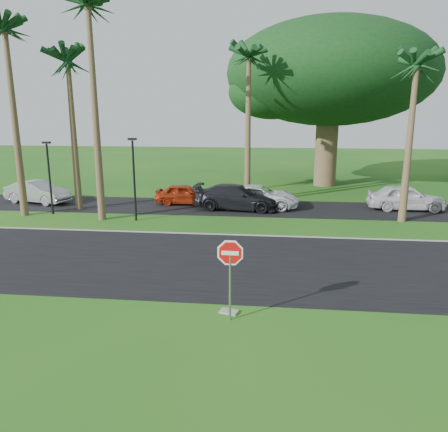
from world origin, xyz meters
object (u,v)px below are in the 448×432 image
object	(u,v)px
car_dark	(237,197)
car_minivan	(258,197)
stop_sign_near	(230,264)
car_pickup	(406,198)
car_red	(185,194)
car_silver	(38,192)

from	to	relation	value
car_dark	car_minivan	distance (m)	1.48
stop_sign_near	car_minivan	world-z (taller)	stop_sign_near
car_pickup	car_minivan	bearing A→B (deg)	93.70
car_red	stop_sign_near	bearing A→B (deg)	-164.78
car_minivan	car_pickup	size ratio (longest dim) A/B	1.12
car_minivan	car_pickup	xyz separation A→B (m)	(9.20, 0.42, 0.07)
car_dark	stop_sign_near	bearing A→B (deg)	-171.09
stop_sign_near	car_silver	xyz separation A→B (m)	(-14.55, 15.45, -1.03)
car_silver	car_minivan	world-z (taller)	car_silver
car_silver	car_pickup	xyz separation A→B (m)	(24.05, 0.54, 0.05)
car_silver	car_red	size ratio (longest dim) A/B	1.14
car_minivan	car_dark	bearing A→B (deg)	117.73
stop_sign_near	car_dark	distance (m)	15.02
car_dark	car_minivan	size ratio (longest dim) A/B	1.03
car_silver	car_red	xyz separation A→B (m)	(9.97, 0.67, -0.07)
car_silver	car_minivan	distance (m)	14.85
car_pickup	stop_sign_near	bearing A→B (deg)	150.33
stop_sign_near	car_red	world-z (taller)	stop_sign_near
car_dark	car_red	bearing A→B (deg)	76.56
car_red	car_silver	bearing A→B (deg)	93.23
car_red	car_pickup	distance (m)	14.09
car_red	car_pickup	world-z (taller)	car_pickup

